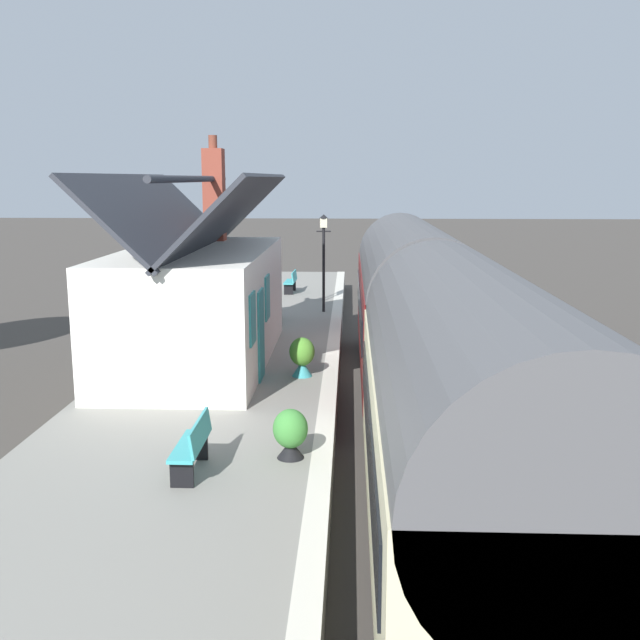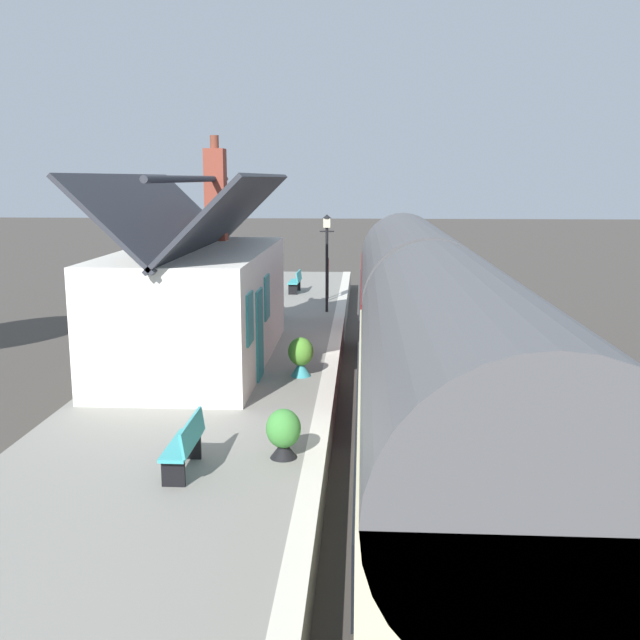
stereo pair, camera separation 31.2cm
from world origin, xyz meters
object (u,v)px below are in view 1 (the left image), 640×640
(bench_mid_platform, at_px, (271,307))
(planter_under_sign, at_px, (216,292))
(bench_platform_end, at_px, (193,445))
(bench_by_lamp, at_px, (291,281))
(planter_edge_near, at_px, (290,433))
(train, at_px, (430,340))
(station_sign_board, at_px, (324,269))
(station_building, at_px, (198,300))
(planter_bench_left, at_px, (302,356))
(lamp_post_platform, at_px, (324,244))

(bench_mid_platform, bearing_deg, planter_under_sign, 33.86)
(bench_platform_end, bearing_deg, bench_mid_platform, 0.52)
(bench_by_lamp, distance_m, planter_edge_near, 18.06)
(bench_platform_end, bearing_deg, planter_under_sign, 9.16)
(train, relative_size, station_sign_board, 12.50)
(planter_under_sign, height_order, planter_edge_near, planter_edge_near)
(station_building, bearing_deg, station_sign_board, -16.00)
(station_building, relative_size, planter_bench_left, 8.99)
(bench_mid_platform, bearing_deg, bench_platform_end, -179.48)
(bench_mid_platform, distance_m, station_sign_board, 4.70)
(bench_by_lamp, bearing_deg, train, -165.05)
(train, distance_m, station_sign_board, 13.63)
(bench_platform_end, distance_m, station_sign_board, 17.09)
(train, xyz_separation_m, bench_by_lamp, (15.06, 4.02, -0.93))
(planter_bench_left, bearing_deg, lamp_post_platform, -1.34)
(planter_bench_left, bearing_deg, bench_by_lamp, 5.67)
(bench_by_lamp, relative_size, lamp_post_platform, 0.42)
(bench_mid_platform, xyz_separation_m, planter_edge_near, (-11.93, -1.60, -0.05))
(station_building, relative_size, station_sign_board, 5.34)
(bench_mid_platform, distance_m, planter_edge_near, 12.04)
(station_building, relative_size, bench_mid_platform, 5.98)
(bench_platform_end, xyz_separation_m, station_sign_board, (17.01, -1.45, 0.71))
(planter_bench_left, distance_m, planter_edge_near, 5.17)
(bench_by_lamp, bearing_deg, planter_under_sign, 130.16)
(station_sign_board, bearing_deg, planter_bench_left, 179.47)
(station_building, xyz_separation_m, lamp_post_platform, (7.23, -2.91, 0.80))
(lamp_post_platform, xyz_separation_m, station_sign_board, (2.60, 0.10, -1.21))
(planter_under_sign, bearing_deg, planter_bench_left, -159.26)
(bench_by_lamp, height_order, station_sign_board, station_sign_board)
(bench_by_lamp, distance_m, station_sign_board, 2.30)
(bench_by_lamp, height_order, planter_under_sign, bench_by_lamp)
(planter_bench_left, relative_size, lamp_post_platform, 0.27)
(station_building, height_order, bench_by_lamp, station_building)
(bench_platform_end, height_order, lamp_post_platform, lamp_post_platform)
(bench_platform_end, relative_size, planter_under_sign, 2.05)
(planter_under_sign, relative_size, planter_edge_near, 0.81)
(train, bearing_deg, bench_mid_platform, 25.06)
(bench_mid_platform, bearing_deg, station_building, 167.03)
(train, height_order, planter_bench_left, train)
(station_sign_board, bearing_deg, lamp_post_platform, -177.87)
(bench_by_lamp, relative_size, station_sign_board, 0.90)
(planter_under_sign, height_order, planter_bench_left, planter_bench_left)
(station_building, bearing_deg, lamp_post_platform, -21.96)
(train, xyz_separation_m, planter_under_sign, (12.77, 6.74, -1.05))
(station_building, xyz_separation_m, bench_mid_platform, (5.46, -1.26, -1.12))
(station_building, bearing_deg, planter_under_sign, 7.88)
(bench_platform_end, distance_m, planter_under_sign, 16.63)
(bench_by_lamp, distance_m, bench_platform_end, 18.71)
(station_building, bearing_deg, planter_bench_left, -115.79)
(train, height_order, bench_by_lamp, train)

